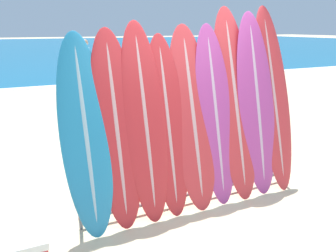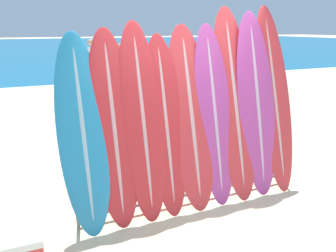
# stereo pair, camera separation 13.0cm
# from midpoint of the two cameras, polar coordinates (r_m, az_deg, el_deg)

# --- Properties ---
(ground_plane) EXTENTS (160.00, 160.00, 0.00)m
(ground_plane) POSITION_cam_midpoint_polar(r_m,az_deg,el_deg) (4.25, 6.48, -14.62)
(ground_plane) COLOR beige
(ocean_water) EXTENTS (120.00, 60.00, 0.01)m
(ocean_water) POSITION_cam_midpoint_polar(r_m,az_deg,el_deg) (42.75, -22.57, 12.62)
(ocean_water) COLOR #146693
(ocean_water) RESTS_ON ground_plane
(surfboard_rack) EXTENTS (2.96, 0.04, 0.81)m
(surfboard_rack) POSITION_cam_midpoint_polar(r_m,az_deg,el_deg) (4.25, 3.65, -7.79)
(surfboard_rack) COLOR slate
(surfboard_rack) RESTS_ON ground_plane
(surfboard_slot_0) EXTENTS (0.55, 0.70, 2.19)m
(surfboard_slot_0) POSITION_cam_midpoint_polar(r_m,az_deg,el_deg) (3.66, -15.14, -1.56)
(surfboard_slot_0) COLOR teal
(surfboard_slot_0) RESTS_ON ground_plane
(surfboard_slot_1) EXTENTS (0.54, 0.64, 2.22)m
(surfboard_slot_1) POSITION_cam_midpoint_polar(r_m,az_deg,el_deg) (3.72, -9.96, -0.61)
(surfboard_slot_1) COLOR red
(surfboard_slot_1) RESTS_ON ground_plane
(surfboard_slot_2) EXTENTS (0.52, 0.69, 2.30)m
(surfboard_slot_2) POSITION_cam_midpoint_polar(r_m,az_deg,el_deg) (3.80, -5.03, 0.60)
(surfboard_slot_2) COLOR red
(surfboard_slot_2) RESTS_ON ground_plane
(surfboard_slot_3) EXTENTS (0.48, 0.63, 2.15)m
(surfboard_slot_3) POSITION_cam_midpoint_polar(r_m,az_deg,el_deg) (3.92, -0.96, 0.03)
(surfboard_slot_3) COLOR red
(surfboard_slot_3) RESTS_ON ground_plane
(surfboard_slot_4) EXTENTS (0.60, 0.72, 2.26)m
(surfboard_slot_4) POSITION_cam_midpoint_polar(r_m,az_deg,el_deg) (4.08, 3.41, 1.44)
(surfboard_slot_4) COLOR red
(surfboard_slot_4) RESTS_ON ground_plane
(surfboard_slot_5) EXTENTS (0.52, 0.67, 2.27)m
(surfboard_slot_5) POSITION_cam_midpoint_polar(r_m,az_deg,el_deg) (4.23, 7.38, 1.93)
(surfboard_slot_5) COLOR #B23D8E
(surfboard_slot_5) RESTS_ON ground_plane
(surfboard_slot_6) EXTENTS (0.59, 0.79, 2.49)m
(surfboard_slot_6) POSITION_cam_midpoint_polar(r_m,az_deg,el_deg) (4.41, 10.79, 3.88)
(surfboard_slot_6) COLOR red
(surfboard_slot_6) RESTS_ON ground_plane
(surfboard_slot_7) EXTENTS (0.58, 0.70, 2.43)m
(surfboard_slot_7) POSITION_cam_midpoint_polar(r_m,az_deg,el_deg) (4.59, 14.37, 3.76)
(surfboard_slot_7) COLOR #B23D8E
(surfboard_slot_7) RESTS_ON ground_plane
(surfboard_slot_8) EXTENTS (0.53, 0.84, 2.51)m
(surfboard_slot_8) POSITION_cam_midpoint_polar(r_m,az_deg,el_deg) (4.82, 17.16, 4.67)
(surfboard_slot_8) COLOR red
(surfboard_slot_8) RESTS_ON ground_plane
(person_near_water) EXTENTS (0.22, 0.28, 1.65)m
(person_near_water) POSITION_cam_midpoint_polar(r_m,az_deg,el_deg) (6.41, 9.32, 4.78)
(person_near_water) COLOR beige
(person_near_water) RESTS_ON ground_plane
(person_mid_beach) EXTENTS (0.26, 0.22, 1.54)m
(person_mid_beach) POSITION_cam_midpoint_polar(r_m,az_deg,el_deg) (11.49, -7.20, 9.85)
(person_mid_beach) COLOR tan
(person_mid_beach) RESTS_ON ground_plane
(person_far_left) EXTENTS (0.30, 0.24, 1.78)m
(person_far_left) POSITION_cam_midpoint_polar(r_m,az_deg,el_deg) (9.66, -9.35, 9.22)
(person_far_left) COLOR #A87A5B
(person_far_left) RESTS_ON ground_plane
(person_far_right) EXTENTS (0.31, 0.24, 1.81)m
(person_far_right) POSITION_cam_midpoint_polar(r_m,az_deg,el_deg) (12.28, -14.38, 10.60)
(person_far_right) COLOR tan
(person_far_right) RESTS_ON ground_plane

